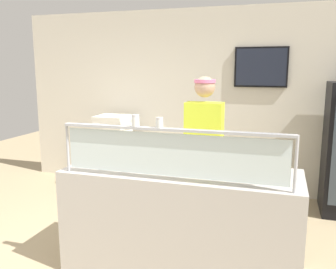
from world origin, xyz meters
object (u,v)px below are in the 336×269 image
Objects in this scene: pepper_flake_shaker at (160,123)px; pizza_server at (181,165)px; worker_figure at (204,150)px; pizza_tray at (181,167)px; parmesan_shaker at (136,121)px; pizza_box_stack at (113,126)px.

pizza_server is at bearing 76.44° from pepper_flake_shaker.
pizza_server is 0.16× the size of worker_figure.
pizza_server is at bearing -74.87° from pizza_tray.
worker_figure is at bearing 83.28° from pizza_server.
pizza_tray is 5.70× the size of pepper_flake_shaker.
pepper_flake_shaker is (0.20, 0.00, -0.01)m from parmesan_shaker.
pizza_tray is 1.70× the size of pizza_server.
pizza_tray is 0.58m from pepper_flake_shaker.
pizza_tray is 0.27× the size of worker_figure.
pepper_flake_shaker reaches higher than pizza_box_stack.
parmesan_shaker is 0.05× the size of worker_figure.
worker_figure is at bearing 80.88° from pizza_tray.
pizza_server is 0.59m from worker_figure.
pizza_server is 0.57× the size of pizza_box_stack.
parmesan_shaker reaches higher than pizza_box_stack.
parmesan_shaker is (-0.29, -0.34, 0.43)m from pizza_server.
pizza_tray is 0.03m from pizza_server.
pizza_box_stack is at bearing 132.00° from pizza_server.
worker_figure is at bearing 68.18° from parmesan_shaker.
pizza_server is 0.55m from pepper_flake_shaker.
parmesan_shaker is at bearing -111.82° from worker_figure.
worker_figure is (0.09, 0.59, 0.02)m from pizza_server.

